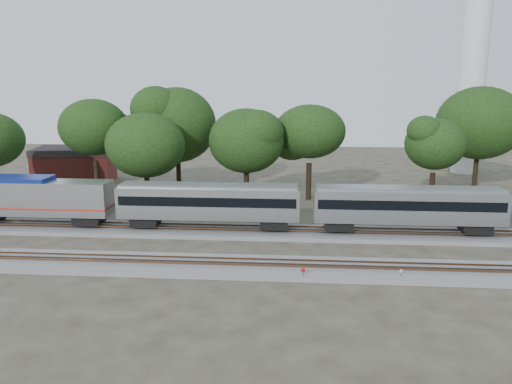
# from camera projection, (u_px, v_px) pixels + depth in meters

# --- Properties ---
(ground) EXTENTS (160.00, 160.00, 0.00)m
(ground) POSITION_uv_depth(u_px,v_px,m) (258.00, 253.00, 44.89)
(ground) COLOR #383328
(ground) RESTS_ON ground
(track_far) EXTENTS (160.00, 5.00, 0.73)m
(track_far) POSITION_uv_depth(u_px,v_px,m) (263.00, 232.00, 50.70)
(track_far) COLOR slate
(track_far) RESTS_ON ground
(track_near) EXTENTS (160.00, 5.00, 0.73)m
(track_near) POSITION_uv_depth(u_px,v_px,m) (255.00, 267.00, 40.95)
(track_near) COLOR slate
(track_near) RESTS_ON ground
(train) EXTENTS (95.17, 3.29, 4.85)m
(train) POSITION_uv_depth(u_px,v_px,m) (409.00, 205.00, 48.94)
(train) COLOR #ABADB2
(train) RESTS_ON ground
(switch_stand_red) EXTENTS (0.35, 0.07, 1.09)m
(switch_stand_red) POSITION_uv_depth(u_px,v_px,m) (303.00, 273.00, 38.34)
(switch_stand_red) COLOR #512D19
(switch_stand_red) RESTS_ON ground
(switch_stand_white) EXTENTS (0.28, 0.10, 0.90)m
(switch_stand_white) POSITION_uv_depth(u_px,v_px,m) (401.00, 273.00, 38.60)
(switch_stand_white) COLOR #512D19
(switch_stand_white) RESTS_ON ground
(switch_lever) EXTENTS (0.56, 0.42, 0.30)m
(switch_lever) POSITION_uv_depth(u_px,v_px,m) (312.00, 276.00, 39.26)
(switch_lever) COLOR #512D19
(switch_lever) RESTS_ON ground
(brick_building) EXTENTS (12.52, 9.78, 5.46)m
(brick_building) POSITION_uv_depth(u_px,v_px,m) (75.00, 165.00, 76.92)
(brick_building) COLOR maroon
(brick_building) RESTS_ON ground
(tree_1) EXTENTS (9.59, 9.59, 13.52)m
(tree_1) POSITION_uv_depth(u_px,v_px,m) (94.00, 127.00, 64.76)
(tree_1) COLOR black
(tree_1) RESTS_ON ground
(tree_2) EXTENTS (7.75, 7.75, 10.92)m
(tree_2) POSITION_uv_depth(u_px,v_px,m) (145.00, 145.00, 60.83)
(tree_2) COLOR black
(tree_2) RESTS_ON ground
(tree_3) EXTENTS (9.70, 9.70, 13.67)m
(tree_3) POSITION_uv_depth(u_px,v_px,m) (177.00, 125.00, 67.11)
(tree_3) COLOR black
(tree_3) RESTS_ON ground
(tree_4) EXTENTS (8.19, 8.19, 11.55)m
(tree_4) POSITION_uv_depth(u_px,v_px,m) (246.00, 141.00, 61.63)
(tree_4) COLOR black
(tree_4) RESTS_ON ground
(tree_5) EXTENTS (9.10, 9.10, 12.83)m
(tree_5) POSITION_uv_depth(u_px,v_px,m) (310.00, 132.00, 64.19)
(tree_5) COLOR black
(tree_5) RESTS_ON ground
(tree_6) EXTENTS (7.92, 7.92, 11.16)m
(tree_6) POSITION_uv_depth(u_px,v_px,m) (435.00, 144.00, 60.64)
(tree_6) COLOR black
(tree_6) RESTS_ON ground
(tree_7) EXTENTS (9.87, 9.87, 13.91)m
(tree_7) POSITION_uv_depth(u_px,v_px,m) (480.00, 123.00, 68.35)
(tree_7) COLOR black
(tree_7) RESTS_ON ground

